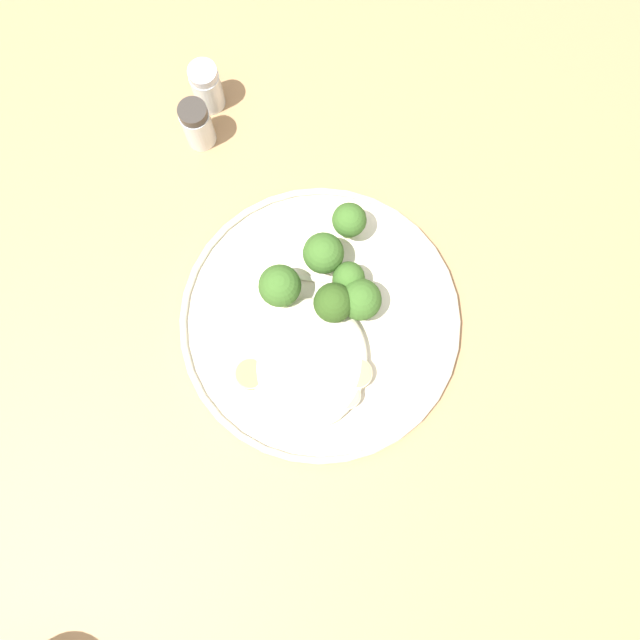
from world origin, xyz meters
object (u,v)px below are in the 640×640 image
Objects in this scene: broccoli_floret_near_rim at (349,221)px; broccoli_floret_right_tilted at (334,303)px; dinner_plate at (320,322)px; pepper_shaker at (197,125)px; seared_scallop_half_hidden at (328,407)px; broccoli_floret_beside_noodles at (280,286)px; seared_scallop_rear_pale at (320,358)px; broccoli_floret_split_head at (326,254)px; broccoli_floret_rear_charred at (361,300)px; seared_scallop_center_golden at (278,357)px; seared_scallop_right_edge at (346,396)px; seared_scallop_large_seared at (251,374)px; salt_shaker at (207,87)px; seared_scallop_front_small at (356,374)px; broccoli_floret_tall_stalk at (349,278)px.

broccoli_floret_right_tilted is (0.09, 0.00, -0.00)m from broccoli_floret_near_rim.
broccoli_floret_near_rim is (-0.10, 0.01, 0.04)m from dinner_plate.
seared_scallop_half_hidden is at bearing 36.65° from pepper_shaker.
seared_scallop_rear_pale is at bearing 41.81° from broccoli_floret_beside_noodles.
pepper_shaker is at bearing -125.09° from broccoli_floret_split_head.
broccoli_floret_rear_charred is (-0.01, 0.03, -0.00)m from broccoli_floret_right_tilted.
broccoli_floret_near_rim is at bearing 163.87° from seared_scallop_center_golden.
seared_scallop_right_edge is 0.05m from seared_scallop_rear_pale.
seared_scallop_large_seared is at bearing -100.95° from seared_scallop_half_hidden.
broccoli_floret_beside_noodles reaches higher than broccoli_floret_rear_charred.
salt_shaker is at bearing -134.20° from broccoli_floret_split_head.
pepper_shaker is (-0.18, -0.17, 0.02)m from dinner_plate.
broccoli_floret_right_tilted is 1.07× the size of broccoli_floret_rear_charred.
seared_scallop_right_edge is at bearing -13.14° from seared_scallop_front_small.
seared_scallop_center_golden is 0.49× the size of broccoli_floret_right_tilted.
seared_scallop_rear_pale is 0.56× the size of broccoli_floret_rear_charred.
seared_scallop_front_small is 0.91× the size of seared_scallop_half_hidden.
broccoli_floret_near_rim reaches higher than seared_scallop_center_golden.
broccoli_floret_right_tilted is 0.85× the size of salt_shaker.
salt_shaker and pepper_shaker have the same top height.
pepper_shaker is (-0.13, -0.19, -0.00)m from broccoli_floret_tall_stalk.
seared_scallop_right_edge is at bearing 10.50° from broccoli_floret_tall_stalk.
seared_scallop_center_golden is at bearing 31.32° from pepper_shaker.
seared_scallop_front_small is at bearing 30.53° from broccoli_floret_right_tilted.
seared_scallop_right_edge is 0.42× the size of pepper_shaker.
seared_scallop_large_seared is 0.47× the size of salt_shaker.
broccoli_floret_beside_noodles is (-0.02, -0.05, 0.04)m from dinner_plate.
seared_scallop_front_small is at bearing 25.98° from broccoli_floret_split_head.
seared_scallop_half_hidden is at bearing 32.50° from salt_shaker.
seared_scallop_large_seared is 0.56× the size of broccoli_floret_near_rim.
broccoli_floret_tall_stalk reaches higher than seared_scallop_rear_pale.
seared_scallop_center_golden is 0.03m from seared_scallop_large_seared.
broccoli_floret_split_head is 0.84× the size of pepper_shaker.
broccoli_floret_rear_charred reaches higher than broccoli_floret_tall_stalk.
seared_scallop_front_small is 0.69× the size of broccoli_floret_tall_stalk.
salt_shaker reaches higher than seared_scallop_large_seared.
salt_shaker is (-0.20, -0.21, -0.01)m from broccoli_floret_rear_charred.
seared_scallop_right_edge is at bearing 3.20° from broccoli_floret_rear_charred.
broccoli_floret_split_head and salt_shaker have the same top height.
seared_scallop_center_golden is 0.30m from salt_shaker.
broccoli_floret_rear_charred is (-0.06, 0.03, 0.02)m from seared_scallop_rear_pale.
broccoli_floret_right_tilted is at bearing 140.94° from seared_scallop_large_seared.
broccoli_floret_beside_noodles is at bearing -170.16° from seared_scallop_center_golden.
seared_scallop_rear_pale is 0.09m from broccoli_floret_tall_stalk.
dinner_plate is 9.73× the size of seared_scallop_rear_pale.
broccoli_floret_rear_charred is at bearing 53.37° from pepper_shaker.
broccoli_floret_rear_charred is at bearing 134.95° from seared_scallop_large_seared.
broccoli_floret_split_head is (-0.06, -0.01, 0.04)m from dinner_plate.
seared_scallop_half_hidden is 0.60× the size of broccoli_floret_right_tilted.
seared_scallop_right_edge is at bearing 40.43° from pepper_shaker.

